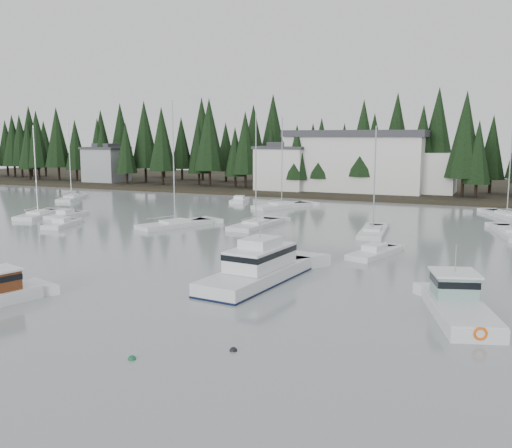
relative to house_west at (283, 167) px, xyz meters
The scene contains 22 objects.
ground 81.16m from the house_west, 77.16° to the right, with size 260.00×260.00×0.00m, color #90999C.
far_shore_land 25.88m from the house_west, 45.00° to the left, with size 240.00×54.00×1.00m, color black.
conifer_treeline 19.87m from the house_west, 21.25° to the left, with size 200.00×22.00×20.00m, color black, non-canonical shape.
house_west is the anchor object (origin of this frame).
house_far_west 42.05m from the house_west, behind, with size 8.48×7.42×8.25m.
harbor_inn 15.45m from the house_west, 12.52° to the left, with size 29.50×11.50×10.90m.
cabin_cruiser_center 65.99m from the house_west, 70.47° to the right, with size 4.76×11.73×4.90m.
lobster_boat_teal 74.12m from the house_west, 60.94° to the right, with size 5.28×8.76×4.60m.
sailboat_0 46.48m from the house_west, 56.84° to the right, with size 3.41×8.62×12.04m.
sailboat_1 23.21m from the house_west, 69.27° to the right, with size 6.99×9.57×13.75m.
sailboat_2 41.06m from the house_west, 73.27° to the right, with size 3.60×9.12×13.47m.
sailboat_4 37.77m from the house_west, 137.11° to the right, with size 5.88×9.24×13.52m.
sailboat_5 43.33m from the house_west, 27.02° to the right, with size 6.47×10.16×12.36m.
sailboat_7 43.05m from the house_west, 85.93° to the right, with size 6.39×9.55×14.97m.
sailboat_8 46.61m from the house_west, 112.35° to the right, with size 4.98×8.78×12.30m.
sailboat_9 51.41m from the house_west, 40.56° to the right, with size 4.77×9.87×13.43m.
runabout_0 48.99m from the house_west, 100.73° to the right, with size 3.60×6.19×1.42m.
runabout_1 57.13m from the house_west, 60.76° to the right, with size 3.86×7.01×1.42m.
runabout_3 18.17m from the house_west, 91.97° to the right, with size 3.36×5.56×1.42m.
runabout_4 44.51m from the house_west, 108.19° to the right, with size 2.57×6.06×1.42m.
mooring_buoy_green 81.01m from the house_west, 73.95° to the right, with size 0.40×0.40×0.40m, color #145933.
mooring_buoy_dark 79.44m from the house_west, 70.65° to the right, with size 0.39×0.39×0.39m, color black.
Camera 1 is at (20.05, -19.83, 10.48)m, focal length 40.00 mm.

